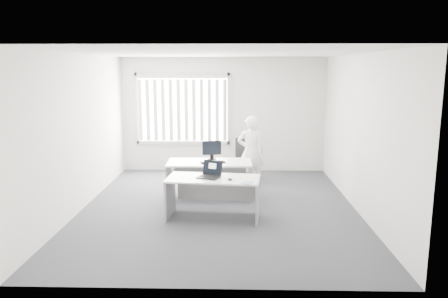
{
  "coord_description": "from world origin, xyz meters",
  "views": [
    {
      "loc": [
        0.3,
        -7.71,
        2.56
      ],
      "look_at": [
        0.09,
        0.15,
        1.08
      ],
      "focal_mm": 35.0,
      "sensor_mm": 36.0,
      "label": 1
    }
  ],
  "objects_px": {
    "laptop": "(208,170)",
    "person": "(251,152)",
    "monitor": "(212,150)",
    "desk_far": "(210,172)",
    "office_chair": "(244,166)",
    "desk_near": "(213,189)"
  },
  "relations": [
    {
      "from": "office_chair",
      "to": "laptop",
      "type": "height_order",
      "value": "laptop"
    },
    {
      "from": "person",
      "to": "laptop",
      "type": "bearing_deg",
      "value": 69.9
    },
    {
      "from": "person",
      "to": "laptop",
      "type": "height_order",
      "value": "person"
    },
    {
      "from": "desk_far",
      "to": "monitor",
      "type": "xyz_separation_m",
      "value": [
        0.03,
        0.22,
        0.4
      ]
    },
    {
      "from": "desk_far",
      "to": "person",
      "type": "height_order",
      "value": "person"
    },
    {
      "from": "office_chair",
      "to": "laptop",
      "type": "bearing_deg",
      "value": -103.37
    },
    {
      "from": "desk_far",
      "to": "monitor",
      "type": "relative_size",
      "value": 4.35
    },
    {
      "from": "person",
      "to": "monitor",
      "type": "height_order",
      "value": "person"
    },
    {
      "from": "desk_near",
      "to": "laptop",
      "type": "relative_size",
      "value": 4.56
    },
    {
      "from": "laptop",
      "to": "monitor",
      "type": "xyz_separation_m",
      "value": [
        -0.02,
        1.36,
        0.08
      ]
    },
    {
      "from": "laptop",
      "to": "person",
      "type": "bearing_deg",
      "value": 91.75
    },
    {
      "from": "monitor",
      "to": "laptop",
      "type": "bearing_deg",
      "value": -99.63
    },
    {
      "from": "laptop",
      "to": "office_chair",
      "type": "bearing_deg",
      "value": 100.38
    },
    {
      "from": "person",
      "to": "laptop",
      "type": "distance_m",
      "value": 2.1
    },
    {
      "from": "desk_far",
      "to": "laptop",
      "type": "height_order",
      "value": "laptop"
    },
    {
      "from": "laptop",
      "to": "monitor",
      "type": "bearing_deg",
      "value": 114.35
    },
    {
      "from": "desk_near",
      "to": "monitor",
      "type": "height_order",
      "value": "monitor"
    },
    {
      "from": "desk_near",
      "to": "monitor",
      "type": "bearing_deg",
      "value": 99.77
    },
    {
      "from": "desk_near",
      "to": "laptop",
      "type": "bearing_deg",
      "value": -160.25
    },
    {
      "from": "office_chair",
      "to": "laptop",
      "type": "distance_m",
      "value": 2.88
    },
    {
      "from": "desk_far",
      "to": "person",
      "type": "xyz_separation_m",
      "value": [
        0.84,
        0.81,
        0.24
      ]
    },
    {
      "from": "laptop",
      "to": "desk_far",
      "type": "bearing_deg",
      "value": 116.2
    }
  ]
}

